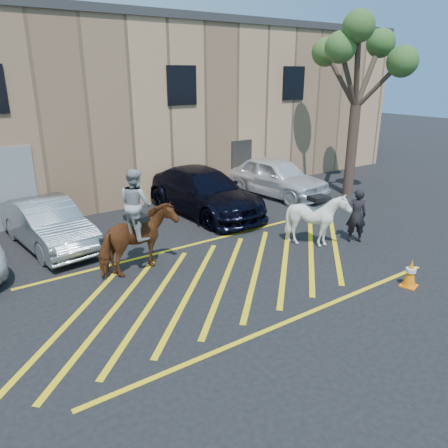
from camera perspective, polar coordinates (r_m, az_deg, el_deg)
ground at (r=11.74m, az=-0.64°, el=-6.54°), size 90.00×90.00×0.00m
car_silver_sedan at (r=14.32m, az=-21.98°, el=-0.00°), size 2.03×4.57×1.46m
car_blue_suv at (r=16.56m, az=-2.68°, el=4.27°), size 2.58×5.80×1.66m
car_white_suv at (r=19.11m, az=6.81°, el=6.18°), size 2.54×5.04×1.65m
handler at (r=14.25m, az=16.89°, el=1.07°), size 0.75×0.71×1.73m
warehouse at (r=21.61m, az=-19.57°, el=14.34°), size 32.42×10.20×7.30m
hatching_zone at (r=11.52m, az=0.21°, el=-7.05°), size 12.60×5.12×0.01m
mounted_bay at (r=11.67m, az=-11.23°, el=-1.01°), size 2.29×1.39×2.82m
saddled_white at (r=13.63m, az=12.09°, el=0.64°), size 1.56×1.71×1.70m
traffic_cone at (r=11.90m, az=23.19°, el=-5.90°), size 0.47×0.47×0.73m
tree at (r=19.40m, az=17.38°, el=20.18°), size 3.99×4.37×7.31m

